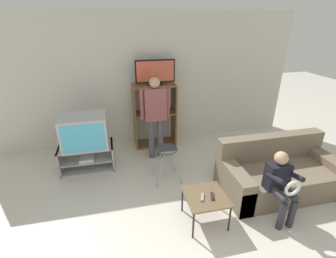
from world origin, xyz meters
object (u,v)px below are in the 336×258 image
television_main (85,132)px  media_shelf (155,115)px  remote_control_white (202,197)px  person_standing_adult (155,111)px  remote_control_black (212,196)px  tv_stand (87,157)px  television_flat (155,73)px  snack_table (206,198)px  couch (278,174)px  folding_stool (167,154)px  person_seated_child (281,182)px

television_main → media_shelf: bearing=26.0°
remote_control_white → person_standing_adult: 1.87m
television_main → remote_control_black: 2.34m
tv_stand → person_standing_adult: (1.25, 0.10, 0.72)m
media_shelf → remote_control_white: size_ratio=8.91×
television_flat → snack_table: size_ratio=1.46×
tv_stand → remote_control_black: (1.64, -1.69, 0.19)m
remote_control_white → couch: 1.46m
television_flat → remote_control_black: television_flat is taller
tv_stand → person_standing_adult: person_standing_adult is taller
folding_stool → remote_control_white: size_ratio=4.07×
person_seated_child → television_main: bearing=144.8°
television_main → couch: television_main is taller
remote_control_black → remote_control_white: bearing=-168.0°
media_shelf → snack_table: media_shelf is taller
person_standing_adult → snack_table: bearing=-79.8°
folding_stool → person_seated_child: 1.67m
folding_stool → snack_table: bearing=-74.1°
remote_control_white → person_seated_child: size_ratio=0.15×
tv_stand → couch: bearing=-23.7°
tv_stand → person_standing_adult: 1.44m
folding_stool → person_standing_adult: person_standing_adult is taller
tv_stand → television_main: size_ratio=1.24×
television_flat → remote_control_black: bearing=-83.0°
media_shelf → snack_table: size_ratio=2.48×
folding_stool → remote_control_black: (0.36, -1.02, -0.06)m
folding_stool → couch: couch is taller
media_shelf → remote_control_black: media_shelf is taller
tv_stand → television_main: television_main is taller
media_shelf → remote_control_black: 2.34m
television_flat → remote_control_black: (0.28, -2.30, -1.09)m
television_flat → person_standing_adult: 0.78m
tv_stand → remote_control_white: tv_stand is taller
folding_stool → remote_control_black: bearing=-70.9°
remote_control_black → remote_control_white: (-0.13, 0.01, 0.00)m
remote_control_white → tv_stand: bearing=155.5°
television_main → media_shelf: 1.45m
folding_stool → snack_table: folding_stool is taller
tv_stand → media_shelf: media_shelf is taller
snack_table → couch: (1.33, 0.38, -0.09)m
remote_control_white → television_flat: bearing=117.3°
couch → tv_stand: bearing=156.3°
television_main → person_seated_child: 3.06m
person_seated_child → folding_stool: bearing=138.0°
couch → remote_control_white: bearing=-163.7°
couch → person_standing_adult: size_ratio=1.14×
folding_stool → snack_table: 1.04m
media_shelf → remote_control_white: 2.31m
snack_table → person_standing_adult: 1.87m
remote_control_black → television_main: bearing=151.0°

